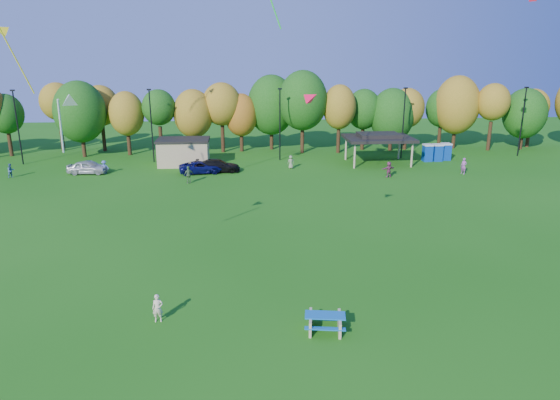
{
  "coord_description": "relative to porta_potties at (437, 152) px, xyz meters",
  "views": [
    {
      "loc": [
        -3.12,
        -23.01,
        13.3
      ],
      "look_at": [
        -0.76,
        6.0,
        4.69
      ],
      "focal_mm": 32.0,
      "sensor_mm": 36.0,
      "label": 1
    }
  ],
  "objects": [
    {
      "name": "pavilion",
      "position": [
        -7.97,
        -0.91,
        2.13
      ],
      "size": [
        8.2,
        6.2,
        3.77
      ],
      "color": "tan",
      "rests_on": "ground"
    },
    {
      "name": "picnic_table",
      "position": [
        -21.07,
        -39.15,
        -0.6
      ],
      "size": [
        2.23,
        1.94,
        0.86
      ],
      "rotation": [
        0.0,
        0.0,
        -0.16
      ],
      "color": "tan",
      "rests_on": "ground"
    },
    {
      "name": "far_person_0",
      "position": [
        0.27,
        -7.32,
        -0.17
      ],
      "size": [
        0.75,
        0.81,
        1.86
      ],
      "primitive_type": "imported",
      "rotation": [
        0.0,
        0.0,
        5.31
      ],
      "color": "#AA50A7",
      "rests_on": "ground"
    },
    {
      "name": "far_person_4",
      "position": [
        -30.56,
        -9.06,
        -0.18
      ],
      "size": [
        1.16,
        0.91,
        1.84
      ],
      "primitive_type": "imported",
      "rotation": [
        0.0,
        0.0,
        3.64
      ],
      "color": "#507346",
      "rests_on": "ground"
    },
    {
      "name": "porta_potties",
      "position": [
        0.0,
        0.0,
        0.0
      ],
      "size": [
        3.75,
        1.66,
        2.18
      ],
      "color": "#0C3B9E",
      "rests_on": "ground"
    },
    {
      "name": "kite_5",
      "position": [
        -20.9,
        -31.94,
        9.73
      ],
      "size": [
        1.26,
        1.18,
        1.03
      ],
      "color": "#E90C3A"
    },
    {
      "name": "far_person_1",
      "position": [
        -8.68,
        -8.13,
        -0.21
      ],
      "size": [
        1.72,
        1.08,
        1.77
      ],
      "primitive_type": "imported",
      "rotation": [
        0.0,
        0.0,
        3.51
      ],
      "color": "#8B3A60",
      "rests_on": "ground"
    },
    {
      "name": "tree_line",
      "position": [
        -23.0,
        7.6,
        4.82
      ],
      "size": [
        93.57,
        10.55,
        11.15
      ],
      "color": "black",
      "rests_on": "ground"
    },
    {
      "name": "car_c",
      "position": [
        -29.59,
        -4.53,
        -0.41
      ],
      "size": [
        5.26,
        3.01,
        1.38
      ],
      "primitive_type": "imported",
      "rotation": [
        0.0,
        0.0,
        1.72
      ],
      "color": "#0D0F52",
      "rests_on": "ground"
    },
    {
      "name": "utility_building",
      "position": [
        -31.97,
        0.09,
        0.54
      ],
      "size": [
        6.3,
        4.3,
        3.25
      ],
      "color": "tan",
      "rests_on": "ground"
    },
    {
      "name": "far_person_2",
      "position": [
        -50.38,
        -5.01,
        -0.3
      ],
      "size": [
        0.96,
        0.98,
        1.59
      ],
      "primitive_type": "imported",
      "rotation": [
        0.0,
        0.0,
        0.88
      ],
      "color": "#426691",
      "rests_on": "ground"
    },
    {
      "name": "car_b",
      "position": [
        -42.44,
        -3.16,
        -0.46
      ],
      "size": [
        4.12,
        2.43,
        1.28
      ],
      "primitive_type": "imported",
      "rotation": [
        0.0,
        0.0,
        1.28
      ],
      "color": "#96959A",
      "rests_on": "ground"
    },
    {
      "name": "ground",
      "position": [
        -21.97,
        -37.91,
        -1.1
      ],
      "size": [
        160.0,
        160.0,
        0.0
      ],
      "primitive_type": "plane",
      "color": "#19600F",
      "rests_on": "ground"
    },
    {
      "name": "far_person_3",
      "position": [
        -40.59,
        -3.88,
        -0.33
      ],
      "size": [
        1.08,
        0.76,
        1.53
      ],
      "primitive_type": "imported",
      "rotation": [
        0.0,
        0.0,
        0.21
      ],
      "color": "#5167B3",
      "rests_on": "ground"
    },
    {
      "name": "kite_10",
      "position": [
        -42.47,
        -20.67,
        13.7
      ],
      "size": [
        2.85,
        2.12,
        5.28
      ],
      "color": "yellow"
    },
    {
      "name": "car_a",
      "position": [
        -42.5,
        -3.8,
        -0.35
      ],
      "size": [
        4.44,
        1.93,
        1.49
      ],
      "primitive_type": "imported",
      "rotation": [
        0.0,
        0.0,
        1.53
      ],
      "color": "#BDBDBD",
      "rests_on": "ground"
    },
    {
      "name": "lamp_posts",
      "position": [
        -19.97,
        2.09,
        3.8
      ],
      "size": [
        64.5,
        0.25,
        9.09
      ],
      "color": "black",
      "rests_on": "ground"
    },
    {
      "name": "kite_12",
      "position": [
        -33.83,
        -34.0,
        9.89
      ],
      "size": [
        1.23,
        2.07,
        3.36
      ],
      "color": "silver"
    },
    {
      "name": "car_d",
      "position": [
        -27.68,
        -4.05,
        -0.36
      ],
      "size": [
        5.11,
        2.11,
        1.48
      ],
      "primitive_type": "imported",
      "rotation": [
        0.0,
        0.0,
        1.58
      ],
      "color": "black",
      "rests_on": "ground"
    },
    {
      "name": "far_person_5",
      "position": [
        -19.08,
        -3.01,
        -0.3
      ],
      "size": [
        0.83,
        0.59,
        1.6
      ],
      "primitive_type": "imported",
      "rotation": [
        0.0,
        0.0,
        3.24
      ],
      "color": "gray",
      "rests_on": "ground"
    },
    {
      "name": "kite_flyer",
      "position": [
        -29.47,
        -37.61,
        -0.35
      ],
      "size": [
        0.56,
        0.38,
        1.5
      ],
      "primitive_type": "imported",
      "rotation": [
        0.0,
        0.0,
        0.04
      ],
      "color": "beige",
      "rests_on": "ground"
    }
  ]
}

